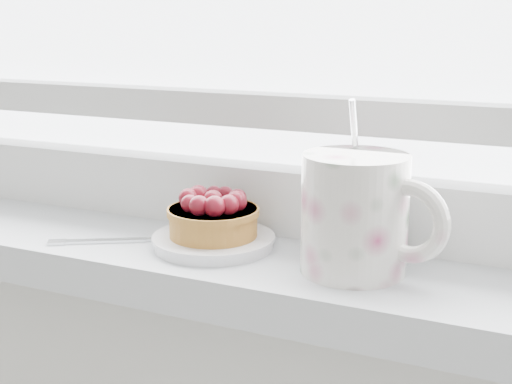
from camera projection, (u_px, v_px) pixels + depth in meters
The scene contains 4 objects.
saucer at pixel (214, 241), 0.72m from camera, with size 0.12×0.12×0.01m, color white.
raspberry_tart at pixel (213, 215), 0.71m from camera, with size 0.09×0.09×0.05m.
floral_mug at pixel (358, 212), 0.64m from camera, with size 0.15×0.11×0.16m.
fork at pixel (133, 240), 0.74m from camera, with size 0.16×0.10×0.00m.
Camera 1 is at (0.26, 1.29, 1.17)m, focal length 50.00 mm.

